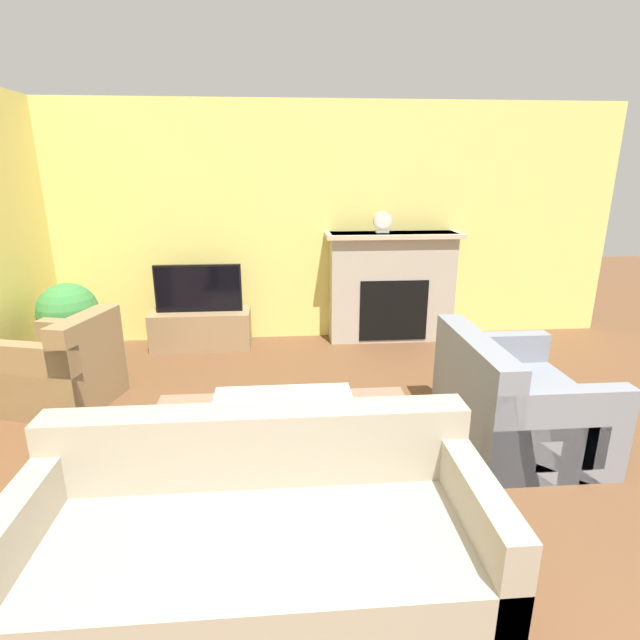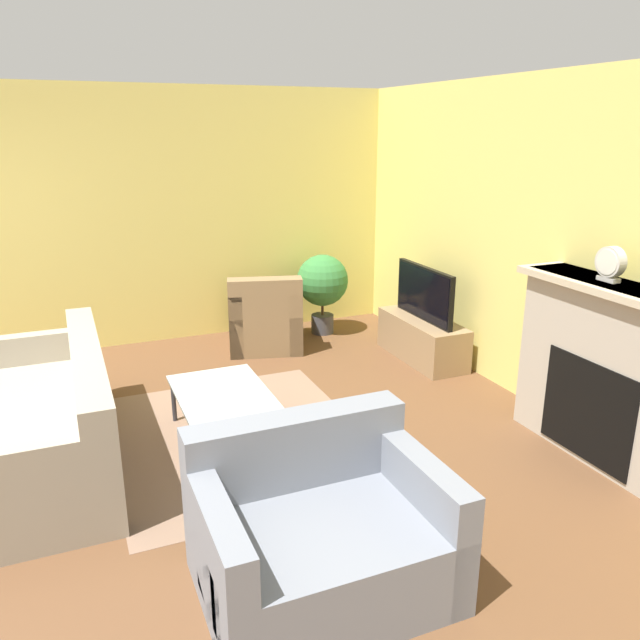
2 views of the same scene
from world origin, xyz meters
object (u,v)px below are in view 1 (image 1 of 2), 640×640
(couch_loveseat, at_px, (512,404))
(armchair_by_window, at_px, (65,372))
(potted_plant, at_px, (69,316))
(mantel_clock, at_px, (383,222))
(tv, at_px, (198,288))
(coffee_table, at_px, (283,409))
(couch_sectional, at_px, (258,543))

(couch_loveseat, bearing_deg, armchair_by_window, 76.29)
(armchair_by_window, height_order, potted_plant, potted_plant)
(mantel_clock, bearing_deg, potted_plant, -167.47)
(potted_plant, bearing_deg, mantel_clock, 12.53)
(tv, distance_m, armchair_by_window, 1.71)
(potted_plant, xyz_separation_m, mantel_clock, (3.26, 0.73, 0.81))
(mantel_clock, bearing_deg, coffee_table, -115.82)
(potted_plant, height_order, mantel_clock, mantel_clock)
(coffee_table, height_order, potted_plant, potted_plant)
(couch_sectional, bearing_deg, potted_plant, 123.67)
(couch_loveseat, relative_size, armchair_by_window, 1.28)
(armchair_by_window, bearing_deg, couch_sectional, 53.85)
(tv, distance_m, couch_sectional, 3.64)
(tv, height_order, coffee_table, tv)
(couch_loveseat, distance_m, mantel_clock, 2.67)
(couch_sectional, xyz_separation_m, armchair_by_window, (-1.73, 2.17, 0.02))
(tv, relative_size, couch_loveseat, 0.78)
(couch_sectional, height_order, armchair_by_window, same)
(couch_sectional, relative_size, potted_plant, 2.37)
(potted_plant, bearing_deg, armchair_by_window, -73.99)
(couch_sectional, relative_size, coffee_table, 2.12)
(couch_sectional, relative_size, armchair_by_window, 2.26)
(coffee_table, xyz_separation_m, potted_plant, (-2.09, 1.70, 0.24))
(tv, relative_size, couch_sectional, 0.44)
(couch_loveseat, relative_size, mantel_clock, 5.05)
(couch_sectional, distance_m, mantel_clock, 4.04)
(couch_sectional, xyz_separation_m, couch_loveseat, (1.85, 1.29, 0.01))
(armchair_by_window, distance_m, coffee_table, 2.09)
(armchair_by_window, bearing_deg, potted_plant, -148.80)
(couch_loveseat, relative_size, potted_plant, 1.34)
(tv, distance_m, couch_loveseat, 3.48)
(tv, bearing_deg, coffee_table, -68.35)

